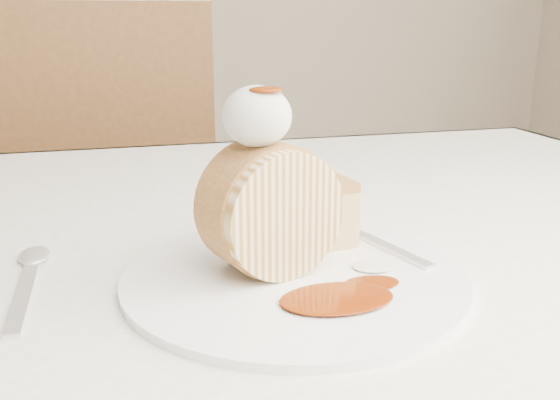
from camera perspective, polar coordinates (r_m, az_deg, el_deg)
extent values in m
cube|color=white|center=(0.68, -7.00, -3.81)|extent=(1.40, 0.90, 0.04)
cube|color=white|center=(1.14, -10.00, -1.95)|extent=(1.40, 0.01, 0.28)
cylinder|color=brown|center=(1.37, 18.16, -10.86)|extent=(0.06, 0.06, 0.71)
cube|color=brown|center=(1.64, -15.88, -1.40)|extent=(0.52, 0.52, 0.04)
cube|color=brown|center=(1.37, -15.80, 6.76)|extent=(0.47, 0.10, 0.49)
cylinder|color=brown|center=(1.94, -10.00, -6.15)|extent=(0.04, 0.04, 0.46)
cylinder|color=brown|center=(1.91, -22.00, -7.50)|extent=(0.04, 0.04, 0.46)
cylinder|color=brown|center=(1.58, -6.94, -11.45)|extent=(0.04, 0.04, 0.46)
cylinder|color=brown|center=(1.55, -21.93, -13.29)|extent=(0.04, 0.04, 0.46)
cylinder|color=white|center=(0.53, 1.33, -7.07)|extent=(0.33, 0.33, 0.01)
cylinder|color=beige|center=(0.52, -0.85, -0.88)|extent=(0.12, 0.09, 0.11)
cube|color=#B67845|center=(0.59, 3.15, -1.48)|extent=(0.07, 0.07, 0.05)
ellipsoid|color=silver|center=(0.50, -2.12, 7.66)|extent=(0.06, 0.06, 0.05)
ellipsoid|color=#662004|center=(0.49, -1.30, 10.74)|extent=(0.03, 0.02, 0.01)
cube|color=silver|center=(0.59, 9.51, -4.14)|extent=(0.07, 0.17, 0.00)
cube|color=silver|center=(0.54, -22.45, -8.19)|extent=(0.02, 0.16, 0.00)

